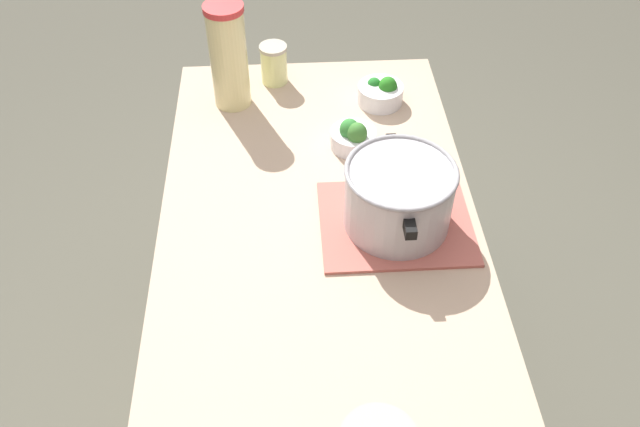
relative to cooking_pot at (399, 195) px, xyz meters
The scene contains 8 objects.
ground_plane 1.04m from the cooking_pot, 88.36° to the right, with size 8.00×8.00×0.00m, color #58584A.
counter_slab 0.59m from the cooking_pot, 88.36° to the right, with size 1.40×0.75×0.94m, color tan.
dish_cloth 0.09m from the cooking_pot, 90.00° to the left, with size 0.29×0.35×0.01m, color #BA6257.
cooking_pot is the anchor object (origin of this frame).
lemonade_pitcher 0.64m from the cooking_pot, 142.14° to the right, with size 0.11×0.11×0.30m.
mason_jar 0.66m from the cooking_pot, 155.57° to the right, with size 0.08×0.08×0.12m.
broccoli_bowl_front 0.30m from the cooking_pot, 165.80° to the right, with size 0.12×0.12×0.09m.
broccoli_bowl_center 0.48m from the cooking_pot, behind, with size 0.13×0.13×0.08m.
Camera 1 is at (1.06, -0.06, 2.06)m, focal length 37.38 mm.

